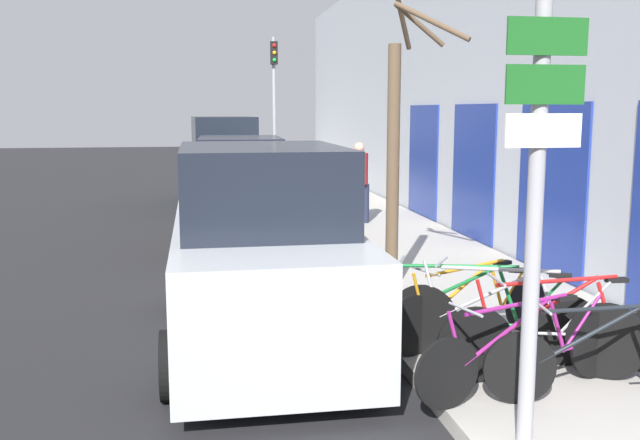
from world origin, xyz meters
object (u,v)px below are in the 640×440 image
(parked_car_2, at_px, (224,165))
(signpost, at_px, (536,208))
(pedestrian_near, at_px, (359,177))
(traffic_light, at_px, (274,95))
(bicycle_1, at_px, (526,352))
(street_tree, at_px, (396,151))
(bicycle_0, at_px, (613,360))
(bicycle_4, at_px, (471,317))
(bicycle_3, at_px, (511,324))
(bicycle_2, at_px, (568,336))
(parked_car_1, at_px, (241,195))
(bicycle_5, at_px, (473,309))
(parked_car_0, at_px, (261,256))

(parked_car_2, bearing_deg, signpost, -86.69)
(pedestrian_near, distance_m, traffic_light, 6.00)
(bicycle_1, height_order, street_tree, street_tree)
(bicycle_1, bearing_deg, signpost, 139.01)
(bicycle_0, height_order, bicycle_4, bicycle_4)
(bicycle_0, height_order, bicycle_3, bicycle_3)
(bicycle_4, xyz_separation_m, street_tree, (0.01, 2.83, 1.50))
(signpost, height_order, bicycle_4, signpost)
(bicycle_4, relative_size, pedestrian_near, 1.28)
(traffic_light, bearing_deg, bicycle_2, -85.97)
(bicycle_2, distance_m, parked_car_1, 8.48)
(bicycle_4, xyz_separation_m, bicycle_5, (0.19, 0.41, -0.03))
(signpost, xyz_separation_m, parked_car_1, (-1.50, 9.27, -0.96))
(pedestrian_near, xyz_separation_m, traffic_light, (-1.23, 5.56, 1.87))
(bicycle_1, xyz_separation_m, traffic_light, (-0.53, 15.09, 2.52))
(parked_car_1, xyz_separation_m, parked_car_2, (-0.09, 5.97, 0.14))
(signpost, height_order, bicycle_2, signpost)
(bicycle_4, height_order, bicycle_5, bicycle_4)
(bicycle_2, bearing_deg, bicycle_0, -164.63)
(parked_car_1, relative_size, parked_car_2, 0.96)
(bicycle_1, xyz_separation_m, bicycle_2, (0.51, 0.23, 0.04))
(parked_car_0, xyz_separation_m, parked_car_1, (0.16, 6.20, -0.06))
(bicycle_3, relative_size, parked_car_0, 0.44)
(parked_car_2, relative_size, pedestrian_near, 2.73)
(parked_car_0, bearing_deg, bicycle_0, -41.81)
(parked_car_1, distance_m, traffic_light, 7.20)
(bicycle_2, relative_size, bicycle_3, 1.18)
(bicycle_1, height_order, parked_car_2, parked_car_2)
(bicycle_3, bearing_deg, signpost, -167.78)
(pedestrian_near, bearing_deg, signpost, 84.19)
(parked_car_0, relative_size, traffic_light, 1.04)
(traffic_light, bearing_deg, bicycle_5, -87.56)
(pedestrian_near, bearing_deg, parked_car_1, 24.62)
(signpost, distance_m, parked_car_1, 9.44)
(signpost, relative_size, bicycle_4, 1.42)
(bicycle_2, distance_m, traffic_light, 15.10)
(bicycle_2, height_order, bicycle_5, bicycle_2)
(parked_car_0, bearing_deg, bicycle_1, -45.34)
(bicycle_4, distance_m, street_tree, 3.20)
(bicycle_1, xyz_separation_m, street_tree, (-0.12, 3.78, 1.54))
(bicycle_4, relative_size, street_tree, 0.56)
(bicycle_3, distance_m, parked_car_1, 7.99)
(bicycle_0, relative_size, parked_car_0, 0.47)
(signpost, distance_m, bicycle_2, 2.03)
(traffic_light, bearing_deg, bicycle_0, -85.71)
(bicycle_5, distance_m, parked_car_0, 2.35)
(bicycle_1, relative_size, pedestrian_near, 1.25)
(signpost, relative_size, traffic_light, 0.71)
(bicycle_3, xyz_separation_m, bicycle_4, (-0.28, 0.31, -0.01))
(bicycle_3, bearing_deg, bicycle_1, -159.84)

